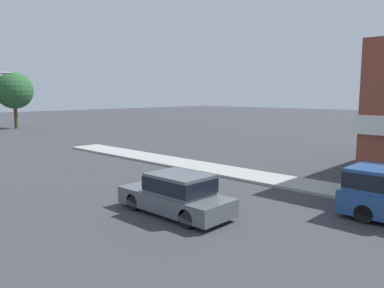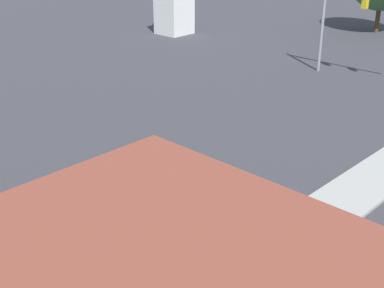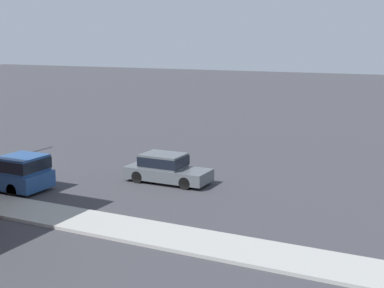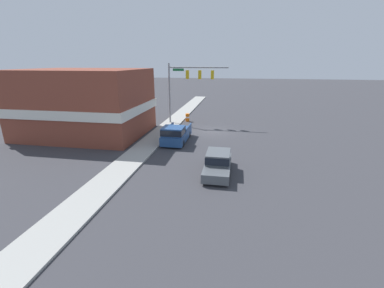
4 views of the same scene
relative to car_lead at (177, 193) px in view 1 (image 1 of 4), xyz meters
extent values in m
cylinder|color=black|center=(-0.81, 1.57, -0.48)|extent=(0.22, 0.66, 0.66)
cylinder|color=black|center=(0.81, 1.57, -0.48)|extent=(0.22, 0.66, 0.66)
cylinder|color=black|center=(-0.81, -1.32, -0.48)|extent=(0.22, 0.66, 0.66)
cylinder|color=black|center=(0.81, -1.32, -0.48)|extent=(0.22, 0.66, 0.66)
cube|color=#51565B|center=(0.00, 0.13, -0.31)|extent=(1.83, 4.65, 0.64)
cube|color=#51565B|center=(0.00, -0.15, 0.38)|extent=(1.69, 2.23, 0.75)
cube|color=black|center=(0.00, -0.15, 0.38)|extent=(1.71, 2.32, 0.52)
cylinder|color=black|center=(3.81, -5.47, -0.48)|extent=(0.22, 0.66, 0.66)
cylinder|color=black|center=(5.73, -5.47, -0.48)|extent=(0.22, 0.66, 0.66)
cube|color=navy|center=(4.77, -5.67, 0.63)|extent=(2.03, 1.99, 0.82)
cube|color=black|center=(4.77, -5.67, 0.63)|extent=(2.06, 2.07, 0.58)
cylinder|color=#4C3823|center=(10.45, 40.88, 0.61)|extent=(0.44, 0.44, 2.83)
sphere|color=#28562D|center=(10.45, 40.88, 4.17)|extent=(4.78, 4.78, 4.78)
camera|label=1|loc=(-9.53, -9.74, 3.67)|focal=35.00mm
camera|label=2|loc=(16.05, -9.62, 10.25)|focal=50.00mm
camera|label=3|loc=(24.55, 13.75, 6.85)|focal=50.00mm
camera|label=4|loc=(-1.17, 17.53, 7.05)|focal=24.00mm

